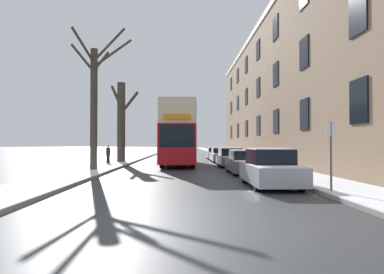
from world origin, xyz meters
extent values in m
plane|color=#303335|center=(0.00, 0.00, 0.00)|extent=(320.00, 320.00, 0.00)
cube|color=gray|center=(-5.64, 53.00, 0.07)|extent=(2.52, 130.00, 0.13)
cube|color=white|center=(-5.64, 53.00, 0.15)|extent=(2.49, 130.00, 0.03)
cube|color=gray|center=(5.64, 53.00, 0.07)|extent=(2.52, 130.00, 0.13)
cube|color=white|center=(5.64, 53.00, 0.15)|extent=(2.49, 130.00, 0.03)
cube|color=#8C7056|center=(11.40, 24.25, 6.69)|extent=(9.00, 48.98, 13.37)
cube|color=black|center=(6.87, 5.78, 3.39)|extent=(0.08, 1.40, 1.80)
cube|color=black|center=(6.87, 11.94, 3.39)|extent=(0.08, 1.40, 1.80)
cube|color=black|center=(6.87, 18.09, 3.39)|extent=(0.08, 1.40, 1.80)
cube|color=black|center=(6.87, 24.25, 3.39)|extent=(0.08, 1.40, 1.80)
cube|color=black|center=(6.87, 30.41, 3.39)|extent=(0.08, 1.40, 1.80)
cube|color=black|center=(6.87, 36.57, 3.39)|extent=(0.08, 1.40, 1.80)
cube|color=black|center=(6.87, 42.72, 3.39)|extent=(0.08, 1.40, 1.80)
cube|color=black|center=(6.87, 5.78, 6.95)|extent=(0.08, 1.40, 1.80)
cube|color=black|center=(6.87, 11.94, 6.95)|extent=(0.08, 1.40, 1.80)
cube|color=black|center=(6.87, 18.09, 6.95)|extent=(0.08, 1.40, 1.80)
cube|color=black|center=(6.87, 24.25, 6.95)|extent=(0.08, 1.40, 1.80)
cube|color=black|center=(6.87, 30.41, 6.95)|extent=(0.08, 1.40, 1.80)
cube|color=black|center=(6.87, 36.57, 6.95)|extent=(0.08, 1.40, 1.80)
cube|color=black|center=(6.87, 42.72, 6.95)|extent=(0.08, 1.40, 1.80)
cube|color=black|center=(6.87, 18.09, 10.52)|extent=(0.08, 1.40, 1.80)
cube|color=black|center=(6.87, 24.25, 10.52)|extent=(0.08, 1.40, 1.80)
cube|color=black|center=(6.87, 30.41, 10.52)|extent=(0.08, 1.40, 1.80)
cube|color=black|center=(6.87, 36.57, 10.52)|extent=(0.08, 1.40, 1.80)
cube|color=black|center=(6.87, 42.72, 10.52)|extent=(0.08, 1.40, 1.80)
cube|color=beige|center=(6.86, 24.25, 12.85)|extent=(0.12, 48.00, 0.44)
cylinder|color=#423A30|center=(-5.50, 12.85, 3.69)|extent=(0.42, 0.42, 7.37)
cylinder|color=#423A30|center=(-6.07, 12.53, 6.73)|extent=(1.32, 0.82, 1.57)
cylinder|color=#423A30|center=(-4.47, 13.32, 7.26)|extent=(2.21, 1.11, 2.00)
cylinder|color=#423A30|center=(-4.64, 13.09, 7.72)|extent=(1.87, 0.65, 2.21)
cylinder|color=#423A30|center=(-4.98, 12.41, 6.50)|extent=(1.20, 1.06, 0.97)
cylinder|color=#423A30|center=(-5.86, 11.92, 7.28)|extent=(0.89, 2.00, 1.64)
cylinder|color=#423A30|center=(-5.45, 21.45, 3.43)|extent=(0.68, 0.68, 6.87)
cylinder|color=#423A30|center=(-5.89, 21.63, 5.71)|extent=(1.17, 0.66, 1.95)
cylinder|color=#423A30|center=(-5.51, 22.38, 5.32)|extent=(0.38, 2.07, 2.51)
cylinder|color=#423A30|center=(-4.68, 20.88, 5.07)|extent=(1.79, 1.41, 1.81)
cube|color=red|center=(-0.55, 19.31, 1.67)|extent=(2.49, 10.92, 2.66)
cube|color=beige|center=(-0.55, 19.31, 3.77)|extent=(2.44, 10.70, 1.55)
cube|color=beige|center=(-0.55, 19.31, 4.60)|extent=(2.44, 10.70, 0.12)
cube|color=black|center=(-0.55, 19.31, 2.19)|extent=(2.52, 9.61, 1.38)
cube|color=black|center=(-0.55, 19.31, 3.85)|extent=(2.52, 9.61, 1.17)
cube|color=black|center=(-0.55, 13.87, 2.19)|extent=(2.24, 0.06, 1.45)
cube|color=orange|center=(-0.55, 13.86, 3.38)|extent=(1.74, 0.05, 0.32)
cylinder|color=black|center=(-1.63, 16.04, 0.55)|extent=(0.30, 1.09, 1.09)
cylinder|color=black|center=(0.52, 16.04, 0.55)|extent=(0.30, 1.09, 1.09)
cylinder|color=black|center=(-1.63, 22.37, 0.55)|extent=(0.30, 1.09, 1.09)
cylinder|color=black|center=(0.52, 22.37, 0.55)|extent=(0.30, 1.09, 1.09)
cube|color=#9EA3AD|center=(3.30, 5.68, 0.52)|extent=(1.81, 4.05, 0.69)
cube|color=black|center=(3.30, 5.84, 1.16)|extent=(1.56, 2.02, 0.60)
cube|color=white|center=(3.30, 5.84, 1.49)|extent=(1.52, 1.92, 0.04)
cube|color=white|center=(3.30, 4.24, 0.88)|extent=(1.63, 1.06, 0.03)
cylinder|color=black|center=(2.50, 4.46, 0.33)|extent=(0.20, 0.66, 0.66)
cylinder|color=black|center=(4.10, 4.46, 0.33)|extent=(0.20, 0.66, 0.66)
cylinder|color=black|center=(2.50, 6.89, 0.33)|extent=(0.20, 0.66, 0.66)
cylinder|color=black|center=(4.10, 6.89, 0.33)|extent=(0.20, 0.66, 0.66)
cube|color=#474C56|center=(3.30, 11.36, 0.47)|extent=(1.73, 4.17, 0.60)
cube|color=black|center=(3.30, 11.53, 1.03)|extent=(1.49, 2.09, 0.52)
cube|color=white|center=(3.30, 11.53, 1.31)|extent=(1.45, 1.98, 0.05)
cube|color=white|center=(3.30, 9.88, 0.79)|extent=(1.56, 1.09, 0.04)
cylinder|color=black|center=(2.55, 10.11, 0.31)|extent=(0.20, 0.61, 0.61)
cylinder|color=black|center=(4.05, 10.11, 0.31)|extent=(0.20, 0.61, 0.61)
cylinder|color=black|center=(2.55, 12.61, 0.31)|extent=(0.20, 0.61, 0.61)
cylinder|color=black|center=(4.05, 12.61, 0.31)|extent=(0.20, 0.61, 0.61)
cube|color=#474C56|center=(3.30, 17.38, 0.45)|extent=(1.77, 4.47, 0.57)
cube|color=black|center=(3.30, 17.56, 1.03)|extent=(1.52, 2.24, 0.58)
cube|color=white|center=(3.30, 17.56, 1.36)|extent=(1.48, 2.12, 0.08)
cube|color=white|center=(3.30, 15.79, 0.77)|extent=(1.59, 1.17, 0.06)
cylinder|color=black|center=(2.53, 16.04, 0.33)|extent=(0.20, 0.66, 0.66)
cylinder|color=black|center=(4.07, 16.04, 0.33)|extent=(0.20, 0.66, 0.66)
cylinder|color=black|center=(2.53, 18.72, 0.33)|extent=(0.20, 0.66, 0.66)
cylinder|color=black|center=(4.07, 18.72, 0.33)|extent=(0.20, 0.66, 0.66)
cube|color=#9EA3AD|center=(3.30, 23.69, 0.46)|extent=(1.84, 4.54, 0.58)
cube|color=black|center=(3.30, 23.88, 1.00)|extent=(1.58, 2.27, 0.49)
cube|color=white|center=(3.30, 23.88, 1.29)|extent=(1.54, 2.15, 0.10)
cube|color=white|center=(3.30, 22.08, 0.79)|extent=(1.65, 1.18, 0.08)
cylinder|color=black|center=(2.49, 22.33, 0.31)|extent=(0.20, 0.62, 0.62)
cylinder|color=black|center=(4.11, 22.33, 0.31)|extent=(0.20, 0.62, 0.62)
cylinder|color=black|center=(2.49, 25.06, 0.31)|extent=(0.20, 0.62, 0.62)
cylinder|color=black|center=(4.11, 25.06, 0.31)|extent=(0.20, 0.62, 0.62)
cube|color=#474C56|center=(3.30, 29.05, 0.45)|extent=(1.86, 4.24, 0.55)
cube|color=black|center=(3.30, 29.22, 0.96)|extent=(1.60, 2.12, 0.49)
cube|color=white|center=(3.30, 29.22, 1.25)|extent=(1.56, 2.01, 0.09)
cube|color=white|center=(3.30, 27.55, 0.76)|extent=(1.68, 1.11, 0.07)
cylinder|color=black|center=(2.48, 27.78, 0.33)|extent=(0.20, 0.66, 0.66)
cylinder|color=black|center=(4.12, 27.78, 0.33)|extent=(0.20, 0.66, 0.66)
cylinder|color=black|center=(2.48, 30.32, 0.33)|extent=(0.20, 0.66, 0.66)
cylinder|color=black|center=(4.12, 30.32, 0.33)|extent=(0.20, 0.66, 0.66)
cylinder|color=black|center=(-6.00, 19.27, 0.37)|extent=(0.16, 0.16, 0.73)
cylinder|color=black|center=(-6.13, 19.36, 0.37)|extent=(0.16, 0.16, 0.73)
cylinder|color=#2D2319|center=(-6.07, 19.31, 1.05)|extent=(0.34, 0.34, 0.64)
sphere|color=beige|center=(-6.07, 19.31, 1.47)|extent=(0.20, 0.20, 0.20)
cylinder|color=#4C4F54|center=(4.68, 3.35, 1.20)|extent=(0.07, 0.07, 2.41)
cube|color=silver|center=(4.68, 3.33, 2.16)|extent=(0.32, 0.02, 0.44)
camera|label=1|loc=(-0.10, -7.66, 1.70)|focal=32.00mm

